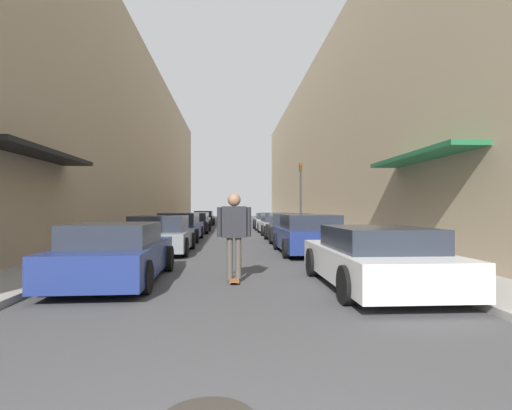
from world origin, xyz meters
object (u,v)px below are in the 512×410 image
(parked_car_right_1, at_px, (309,235))
(traffic_light, at_px, (301,190))
(parked_car_left_5, at_px, (204,218))
(skateboarder, at_px, (234,227))
(parked_car_right_4, at_px, (267,221))
(parked_car_right_2, at_px, (289,228))
(parked_car_left_1, at_px, (161,235))
(parked_car_left_2, at_px, (180,227))
(parked_car_left_3, at_px, (194,223))
(parked_car_right_0, at_px, (375,258))
(parked_car_left_0, at_px, (116,253))
(parked_car_right_3, at_px, (277,224))
(parked_car_left_4, at_px, (198,221))

(parked_car_right_1, distance_m, traffic_light, 9.75)
(parked_car_left_5, height_order, skateboarder, skateboarder)
(skateboarder, bearing_deg, parked_car_right_4, 82.81)
(parked_car_right_1, xyz_separation_m, parked_car_right_2, (0.06, 4.80, -0.01))
(parked_car_right_1, relative_size, skateboarder, 2.25)
(parked_car_right_1, bearing_deg, skateboarder, -116.89)
(parked_car_left_1, distance_m, parked_car_left_2, 5.11)
(parked_car_left_3, distance_m, parked_car_right_0, 18.24)
(parked_car_right_2, bearing_deg, traffic_light, 73.89)
(parked_car_left_3, relative_size, parked_car_right_0, 1.06)
(parked_car_left_0, relative_size, parked_car_left_3, 0.94)
(parked_car_left_1, xyz_separation_m, parked_car_right_3, (5.08, 9.52, 0.00))
(parked_car_left_1, distance_m, parked_car_right_2, 6.61)
(skateboarder, bearing_deg, parked_car_left_0, 175.74)
(parked_car_left_0, bearing_deg, skateboarder, -4.26)
(parked_car_right_0, relative_size, parked_car_right_2, 1.05)
(parked_car_right_0, xyz_separation_m, skateboarder, (-2.66, 0.77, 0.55))
(parked_car_right_4, bearing_deg, parked_car_left_3, -145.61)
(parked_car_right_0, bearing_deg, parked_car_right_2, 90.38)
(parked_car_right_2, height_order, parked_car_right_3, parked_car_right_2)
(parked_car_left_4, xyz_separation_m, parked_car_left_5, (0.07, 5.67, 0.03))
(parked_car_left_0, bearing_deg, parked_car_left_3, 89.82)
(parked_car_left_0, distance_m, parked_car_right_0, 5.17)
(parked_car_left_0, relative_size, parked_car_left_4, 1.07)
(parked_car_right_0, bearing_deg, skateboarder, 163.83)
(parked_car_left_5, distance_m, skateboarder, 27.85)
(parked_car_right_1, distance_m, parked_car_right_4, 15.12)
(parked_car_right_0, bearing_deg, parked_car_right_1, 91.34)
(parked_car_right_2, bearing_deg, parked_car_right_1, -90.78)
(parked_car_left_3, distance_m, parked_car_right_3, 5.30)
(parked_car_left_0, xyz_separation_m, parked_car_left_1, (-0.02, 5.31, 0.02))
(parked_car_left_1, bearing_deg, parked_car_left_2, 89.96)
(parked_car_left_5, bearing_deg, parked_car_left_0, -89.89)
(parked_car_right_0, distance_m, traffic_light, 15.40)
(parked_car_left_3, bearing_deg, parked_car_right_4, 34.39)
(parked_car_left_5, bearing_deg, parked_car_right_2, -74.26)
(parked_car_right_0, bearing_deg, parked_car_left_2, 114.13)
(parked_car_right_0, xyz_separation_m, traffic_light, (1.28, 15.22, 1.97))
(parked_car_right_3, bearing_deg, parked_car_left_5, 111.89)
(parked_car_left_0, xyz_separation_m, skateboarder, (2.41, -0.18, 0.54))
(parked_car_left_3, xyz_separation_m, parked_car_left_4, (-0.17, 5.31, -0.01))
(parked_car_left_3, bearing_deg, parked_car_right_3, -19.19)
(parked_car_left_4, height_order, parked_car_right_3, parked_car_right_3)
(parked_car_right_0, bearing_deg, parked_car_left_0, 169.38)
(parked_car_left_4, height_order, parked_car_right_1, parked_car_right_1)
(parked_car_right_0, bearing_deg, parked_car_left_3, 106.00)
(parked_car_right_1, xyz_separation_m, traffic_light, (1.41, 9.46, 1.91))
(parked_car_left_4, height_order, parked_car_left_5, parked_car_left_5)
(parked_car_left_2, relative_size, parked_car_left_4, 1.17)
(parked_car_left_4, xyz_separation_m, parked_car_right_1, (5.06, -17.08, 0.03))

